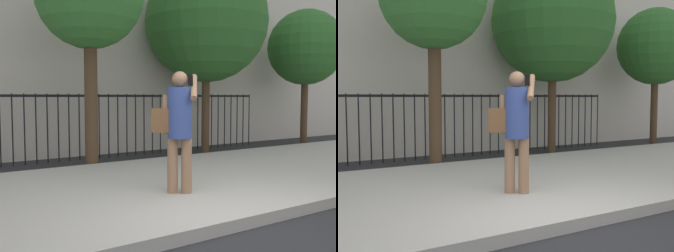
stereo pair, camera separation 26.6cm
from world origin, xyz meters
The scene contains 6 objects.
ground_plane centered at (0.00, 0.00, 0.00)m, with size 60.00×60.00×0.00m, color #28282B.
sidewalk centered at (0.00, 2.20, 0.07)m, with size 28.00×4.40×0.15m, color #B2ADA3.
iron_fence centered at (0.00, 5.90, 1.02)m, with size 12.03×0.04×1.60m.
pedestrian_on_phone centered at (0.13, 1.39, 1.16)m, with size 0.71×0.65×1.73m.
street_tree_near centered at (7.42, 4.92, 3.05)m, with size 2.33×2.33×4.23m.
street_tree_mid centered at (3.73, 5.26, 3.54)m, with size 3.28×3.28×5.19m.
Camera 1 is at (-3.08, -3.24, 1.52)m, focal length 42.71 mm.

